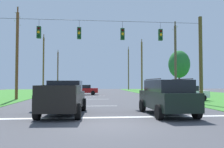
{
  "coord_description": "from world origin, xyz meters",
  "views": [
    {
      "loc": [
        -0.87,
        -9.91,
        1.82
      ],
      "look_at": [
        0.93,
        8.76,
        2.55
      ],
      "focal_mm": 36.48,
      "sensor_mm": 36.0,
      "label": 1
    }
  ],
  "objects_px": {
    "utility_pole_far_right": "(142,66)",
    "utility_pole_far_left": "(17,53)",
    "distant_car_oncoming": "(84,90)",
    "utility_pole_distant_right": "(43,64)",
    "suv_black": "(167,96)",
    "utility_pole_distant_left": "(58,70)",
    "distant_car_crossing_white": "(186,93)",
    "pickup_truck": "(64,98)",
    "utility_pole_mid_right": "(175,60)",
    "tree_roadside_right": "(179,64)",
    "overhead_signal_span": "(100,54)",
    "utility_pole_near_left": "(128,69)"
  },
  "relations": [
    {
      "from": "overhead_signal_span",
      "to": "utility_pole_far_left",
      "type": "relative_size",
      "value": 1.69
    },
    {
      "from": "suv_black",
      "to": "distant_car_oncoming",
      "type": "relative_size",
      "value": 1.11
    },
    {
      "from": "overhead_signal_span",
      "to": "utility_pole_distant_left",
      "type": "height_order",
      "value": "utility_pole_distant_left"
    },
    {
      "from": "suv_black",
      "to": "utility_pole_mid_right",
      "type": "distance_m",
      "value": 14.99
    },
    {
      "from": "utility_pole_distant_right",
      "to": "tree_roadside_right",
      "type": "height_order",
      "value": "utility_pole_distant_right"
    },
    {
      "from": "utility_pole_far_right",
      "to": "tree_roadside_right",
      "type": "bearing_deg",
      "value": -73.57
    },
    {
      "from": "overhead_signal_span",
      "to": "utility_pole_near_left",
      "type": "relative_size",
      "value": 1.51
    },
    {
      "from": "utility_pole_near_left",
      "to": "utility_pole_far_right",
      "type": "bearing_deg",
      "value": -90.95
    },
    {
      "from": "utility_pole_near_left",
      "to": "distant_car_crossing_white",
      "type": "bearing_deg",
      "value": -90.54
    },
    {
      "from": "distant_car_oncoming",
      "to": "overhead_signal_span",
      "type": "bearing_deg",
      "value": -83.94
    },
    {
      "from": "suv_black",
      "to": "distant_car_crossing_white",
      "type": "distance_m",
      "value": 11.54
    },
    {
      "from": "tree_roadside_right",
      "to": "utility_pole_mid_right",
      "type": "bearing_deg",
      "value": -115.36
    },
    {
      "from": "utility_pole_distant_right",
      "to": "utility_pole_mid_right",
      "type": "bearing_deg",
      "value": -40.76
    },
    {
      "from": "suv_black",
      "to": "utility_pole_distant_left",
      "type": "distance_m",
      "value": 47.59
    },
    {
      "from": "distant_car_oncoming",
      "to": "tree_roadside_right",
      "type": "bearing_deg",
      "value": -11.38
    },
    {
      "from": "pickup_truck",
      "to": "utility_pole_far_left",
      "type": "distance_m",
      "value": 14.6
    },
    {
      "from": "utility_pole_distant_left",
      "to": "tree_roadside_right",
      "type": "xyz_separation_m",
      "value": [
        21.18,
        -26.04,
        -0.5
      ]
    },
    {
      "from": "suv_black",
      "to": "distant_car_oncoming",
      "type": "height_order",
      "value": "suv_black"
    },
    {
      "from": "utility_pole_mid_right",
      "to": "utility_pole_far_right",
      "type": "xyz_separation_m",
      "value": [
        -0.15,
        16.94,
        0.64
      ]
    },
    {
      "from": "suv_black",
      "to": "tree_roadside_right",
      "type": "relative_size",
      "value": 0.74
    },
    {
      "from": "utility_pole_far_right",
      "to": "tree_roadside_right",
      "type": "xyz_separation_m",
      "value": [
        3.14,
        -10.64,
        -0.56
      ]
    },
    {
      "from": "suv_black",
      "to": "utility_pole_mid_right",
      "type": "relative_size",
      "value": 0.53
    },
    {
      "from": "pickup_truck",
      "to": "distant_car_oncoming",
      "type": "distance_m",
      "value": 21.71
    },
    {
      "from": "utility_pole_mid_right",
      "to": "tree_roadside_right",
      "type": "xyz_separation_m",
      "value": [
        2.98,
        6.3,
        0.08
      ]
    },
    {
      "from": "overhead_signal_span",
      "to": "distant_car_oncoming",
      "type": "relative_size",
      "value": 3.96
    },
    {
      "from": "distant_car_oncoming",
      "to": "utility_pole_far_right",
      "type": "height_order",
      "value": "utility_pole_far_right"
    },
    {
      "from": "distant_car_crossing_white",
      "to": "utility_pole_distant_left",
      "type": "distance_m",
      "value": 40.13
    },
    {
      "from": "utility_pole_mid_right",
      "to": "utility_pole_far_left",
      "type": "distance_m",
      "value": 18.1
    },
    {
      "from": "utility_pole_far_right",
      "to": "utility_pole_far_left",
      "type": "height_order",
      "value": "utility_pole_far_right"
    },
    {
      "from": "suv_black",
      "to": "utility_pole_far_left",
      "type": "relative_size",
      "value": 0.47
    },
    {
      "from": "overhead_signal_span",
      "to": "distant_car_oncoming",
      "type": "xyz_separation_m",
      "value": [
        -1.77,
        16.69,
        -3.36
      ]
    },
    {
      "from": "distant_car_oncoming",
      "to": "utility_pole_distant_right",
      "type": "xyz_separation_m",
      "value": [
        -7.46,
        6.8,
        4.41
      ]
    },
    {
      "from": "utility_pole_distant_left",
      "to": "suv_black",
      "type": "bearing_deg",
      "value": -74.78
    },
    {
      "from": "overhead_signal_span",
      "to": "utility_pole_distant_left",
      "type": "relative_size",
      "value": 1.7
    },
    {
      "from": "utility_pole_far_right",
      "to": "utility_pole_distant_right",
      "type": "xyz_separation_m",
      "value": [
        -18.31,
        -1.02,
        0.09
      ]
    },
    {
      "from": "overhead_signal_span",
      "to": "tree_roadside_right",
      "type": "height_order",
      "value": "overhead_signal_span"
    },
    {
      "from": "distant_car_crossing_white",
      "to": "utility_pole_mid_right",
      "type": "bearing_deg",
      "value": 86.09
    },
    {
      "from": "utility_pole_near_left",
      "to": "utility_pole_far_left",
      "type": "xyz_separation_m",
      "value": [
        -18.22,
        -34.01,
        -0.51
      ]
    },
    {
      "from": "utility_pole_distant_left",
      "to": "tree_roadside_right",
      "type": "relative_size",
      "value": 1.55
    },
    {
      "from": "utility_pole_far_right",
      "to": "utility_pole_near_left",
      "type": "relative_size",
      "value": 0.89
    },
    {
      "from": "utility_pole_near_left",
      "to": "utility_pole_far_left",
      "type": "relative_size",
      "value": 1.12
    },
    {
      "from": "suv_black",
      "to": "utility_pole_far_right",
      "type": "xyz_separation_m",
      "value": [
        5.59,
        30.36,
        4.05
      ]
    },
    {
      "from": "pickup_truck",
      "to": "distant_car_oncoming",
      "type": "height_order",
      "value": "pickup_truck"
    },
    {
      "from": "distant_car_crossing_white",
      "to": "utility_pole_far_left",
      "type": "xyz_separation_m",
      "value": [
        -17.87,
        3.09,
        4.29
      ]
    },
    {
      "from": "distant_car_crossing_white",
      "to": "utility_pole_far_left",
      "type": "relative_size",
      "value": 0.42
    },
    {
      "from": "overhead_signal_span",
      "to": "utility_pole_mid_right",
      "type": "relative_size",
      "value": 1.9
    },
    {
      "from": "pickup_truck",
      "to": "suv_black",
      "type": "relative_size",
      "value": 1.13
    },
    {
      "from": "distant_car_crossing_white",
      "to": "utility_pole_far_right",
      "type": "relative_size",
      "value": 0.42
    },
    {
      "from": "utility_pole_distant_left",
      "to": "distant_car_crossing_white",
      "type": "bearing_deg",
      "value": -63.23
    },
    {
      "from": "utility_pole_far_right",
      "to": "utility_pole_far_left",
      "type": "distance_m",
      "value": 24.8
    }
  ]
}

